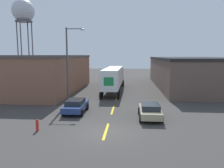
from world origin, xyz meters
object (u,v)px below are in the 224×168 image
at_px(semi_truck, 114,77).
at_px(fire_hydrant, 37,125).
at_px(parked_car_left_near, 76,105).
at_px(water_tower, 23,12).
at_px(street_lamp, 69,61).
at_px(parked_car_right_near, 150,110).

xyz_separation_m(semi_truck, fire_hydrant, (-4.58, -19.95, -1.87)).
bearing_deg(parked_car_left_near, water_tower, 122.61).
xyz_separation_m(semi_truck, parked_car_left_near, (-2.94, -14.25, -1.59)).
distance_m(water_tower, street_lamp, 38.35).
xyz_separation_m(semi_truck, street_lamp, (-4.80, -9.74, 2.89)).
distance_m(semi_truck, water_tower, 35.65).
relative_size(parked_car_left_near, water_tower, 0.22).
height_order(parked_car_left_near, fire_hydrant, parked_car_left_near).
relative_size(semi_truck, street_lamp, 1.75).
bearing_deg(water_tower, semi_truck, -39.17).
bearing_deg(water_tower, street_lamp, -56.04).
bearing_deg(semi_truck, parked_car_right_near, -72.89).
xyz_separation_m(water_tower, street_lamp, (20.38, -30.26, -11.82)).
relative_size(parked_car_left_near, street_lamp, 0.48).
relative_size(parked_car_right_near, street_lamp, 0.48).
xyz_separation_m(water_tower, fire_hydrant, (20.60, -40.46, -16.58)).
relative_size(parked_car_left_near, fire_hydrant, 4.61).
distance_m(parked_car_right_near, fire_hydrant, 10.06).
relative_size(semi_truck, water_tower, 0.79).
relative_size(semi_truck, parked_car_left_near, 3.65).
bearing_deg(parked_car_right_near, parked_car_left_near, 168.88).
relative_size(parked_car_right_near, water_tower, 0.22).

